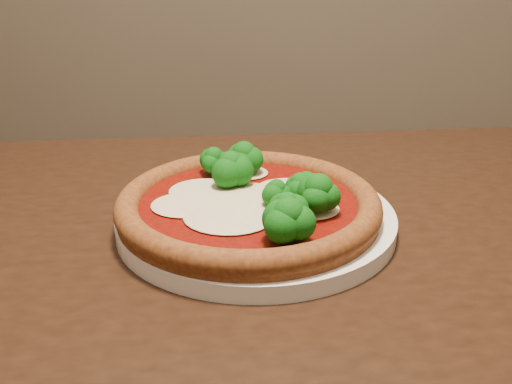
{
  "coord_description": "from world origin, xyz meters",
  "views": [
    {
      "loc": [
        0.08,
        -0.41,
        1.03
      ],
      "look_at": [
        0.04,
        0.14,
        0.79
      ],
      "focal_mm": 40.0,
      "sensor_mm": 36.0,
      "label": 1
    }
  ],
  "objects": [
    {
      "name": "pizza",
      "position": [
        0.04,
        0.13,
        0.78
      ],
      "size": [
        0.28,
        0.28,
        0.06
      ],
      "rotation": [
        0.0,
        0.0,
        0.11
      ],
      "color": "brown",
      "rests_on": "plate"
    },
    {
      "name": "plate",
      "position": [
        0.04,
        0.14,
        0.76
      ],
      "size": [
        0.29,
        0.29,
        0.02
      ],
      "primitive_type": "cylinder",
      "color": "white",
      "rests_on": "dining_table"
    },
    {
      "name": "dining_table",
      "position": [
        0.05,
        0.07,
        0.65
      ],
      "size": [
        1.41,
        0.98,
        0.75
      ],
      "rotation": [
        0.0,
        0.0,
        0.16
      ],
      "color": "black",
      "rests_on": "floor"
    }
  ]
}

